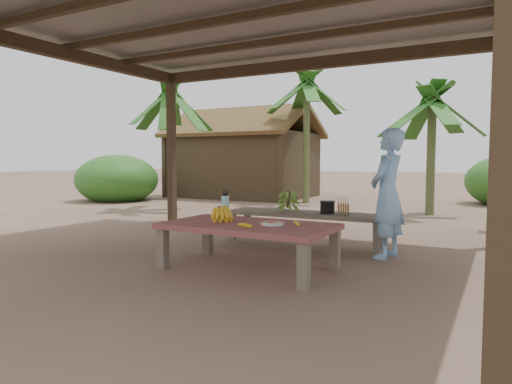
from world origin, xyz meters
The scene contains 17 objects.
ground centered at (0.00, 0.00, 0.00)m, with size 80.00×80.00×0.00m, color brown.
pavilion centered at (-0.01, -0.01, 2.78)m, with size 6.60×5.60×2.95m.
work_table centered at (0.42, -0.40, 0.43)m, with size 1.81×1.01×0.50m.
bench centered at (0.39, 1.24, 0.39)m, with size 2.22×0.66×0.45m.
ripe_banana_bunch centered at (0.04, -0.38, 0.59)m, with size 0.30×0.26×0.18m, color gold, non-canonical shape.
plate centered at (0.70, -0.39, 0.52)m, with size 0.24×0.24×0.04m.
loose_banana_front centered at (0.54, -0.67, 0.52)m, with size 0.04×0.17×0.04m, color gold.
loose_banana_side centered at (0.93, -0.29, 0.52)m, with size 0.04×0.17×0.04m, color gold.
water_flask centered at (-0.07, -0.09, 0.64)m, with size 0.09×0.09×0.33m.
green_banana_stalk centered at (0.13, 1.24, 0.61)m, with size 0.28×0.28×0.32m, color #598C2D, non-canonical shape.
cooking_pot centered at (0.71, 1.26, 0.53)m, with size 0.19×0.19×0.16m, color black.
skewer_rack centered at (0.95, 1.21, 0.57)m, with size 0.18×0.08×0.24m, color #A57F47, non-canonical shape.
woman centered at (1.58, 0.90, 0.78)m, with size 0.57×0.37×1.55m, color #72A2D8.
hut centered at (-4.50, 8.00, 1.10)m, with size 4.40×3.43×2.85m.
banana_plant_n centered at (1.42, 5.67, 2.21)m, with size 1.80×1.80×2.69m.
banana_plant_nw centered at (-1.94, 6.94, 2.99)m, with size 1.80×1.80×3.49m.
banana_plant_w centered at (-4.09, 3.86, 2.45)m, with size 1.80×1.80×2.93m.
Camera 1 is at (2.80, -4.59, 1.18)m, focal length 32.00 mm.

